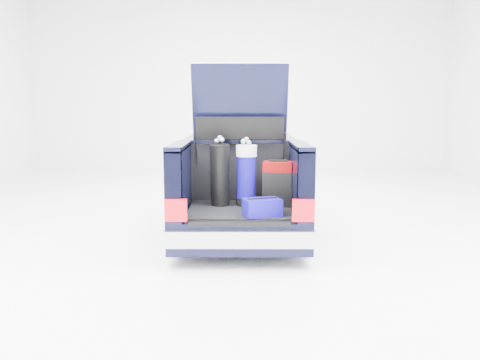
{
  "coord_description": "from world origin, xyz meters",
  "views": [
    {
      "loc": [
        0.02,
        -7.92,
        1.95
      ],
      "look_at": [
        0.0,
        -0.5,
        0.82
      ],
      "focal_mm": 38.0,
      "sensor_mm": 36.0,
      "label": 1
    }
  ],
  "objects_px": {
    "black_golf_bag": "(220,175)",
    "blue_duffel": "(262,207)",
    "red_suitcase": "(278,184)",
    "blue_golf_bag": "(246,175)",
    "car": "(240,184)"
  },
  "relations": [
    {
      "from": "black_golf_bag",
      "to": "blue_duffel",
      "type": "relative_size",
      "value": 1.87
    },
    {
      "from": "red_suitcase",
      "to": "blue_golf_bag",
      "type": "bearing_deg",
      "value": -176.4
    },
    {
      "from": "black_golf_bag",
      "to": "blue_golf_bag",
      "type": "relative_size",
      "value": 1.02
    },
    {
      "from": "blue_golf_bag",
      "to": "blue_duffel",
      "type": "bearing_deg",
      "value": -86.75
    },
    {
      "from": "car",
      "to": "red_suitcase",
      "type": "distance_m",
      "value": 1.53
    },
    {
      "from": "black_golf_bag",
      "to": "blue_duffel",
      "type": "bearing_deg",
      "value": -47.52
    },
    {
      "from": "red_suitcase",
      "to": "black_golf_bag",
      "type": "xyz_separation_m",
      "value": [
        -0.76,
        0.02,
        0.12
      ]
    },
    {
      "from": "blue_duffel",
      "to": "black_golf_bag",
      "type": "bearing_deg",
      "value": 115.03
    },
    {
      "from": "car",
      "to": "blue_duffel",
      "type": "xyz_separation_m",
      "value": [
        0.27,
        -2.01,
        0.03
      ]
    },
    {
      "from": "car",
      "to": "black_golf_bag",
      "type": "relative_size",
      "value": 5.02
    },
    {
      "from": "black_golf_bag",
      "to": "blue_duffel",
      "type": "distance_m",
      "value": 0.86
    },
    {
      "from": "car",
      "to": "blue_golf_bag",
      "type": "distance_m",
      "value": 1.43
    },
    {
      "from": "red_suitcase",
      "to": "blue_duffel",
      "type": "bearing_deg",
      "value": -102.24
    },
    {
      "from": "black_golf_bag",
      "to": "car",
      "type": "bearing_deg",
      "value": 80.13
    },
    {
      "from": "car",
      "to": "blue_golf_bag",
      "type": "relative_size",
      "value": 5.1
    }
  ]
}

